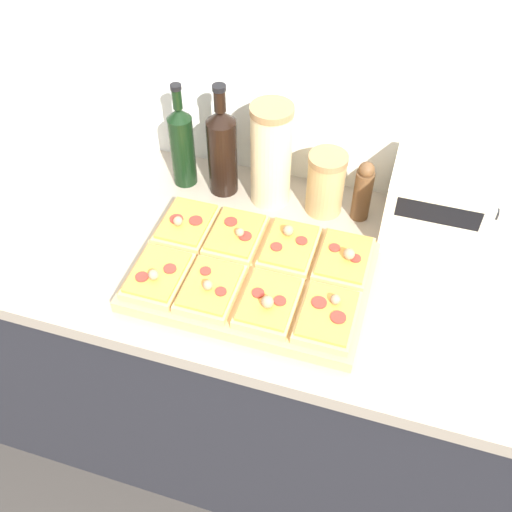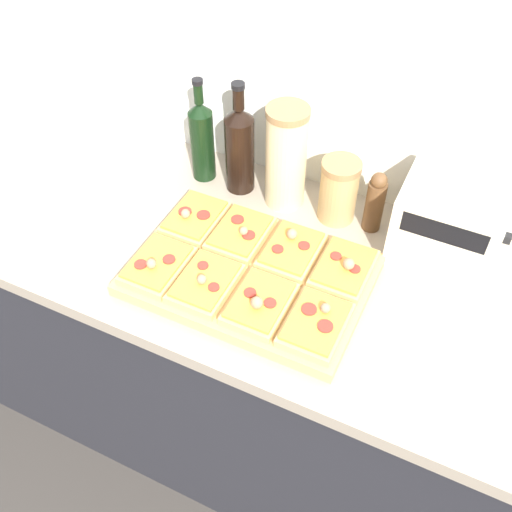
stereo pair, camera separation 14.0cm
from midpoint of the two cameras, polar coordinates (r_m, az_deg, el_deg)
ground_plane at (r=2.10m, az=-6.44°, el=-23.12°), size 12.00×12.00×0.00m
wall_back at (r=1.54m, az=-0.69°, el=18.95°), size 6.00×0.06×2.50m
kitchen_counter at (r=1.83m, az=-3.88°, el=-9.29°), size 2.63×0.67×0.90m
cutting_board at (r=1.41m, az=-3.21°, el=-1.99°), size 0.55×0.37×0.03m
pizza_slice_back_left at (r=1.50m, az=-9.29°, el=2.89°), size 0.12×0.17×0.05m
pizza_slice_back_midleft at (r=1.46m, az=-4.54°, el=1.85°), size 0.12×0.17×0.05m
pizza_slice_back_midright at (r=1.43m, az=0.42°, el=0.79°), size 0.12×0.17×0.05m
pizza_slice_back_right at (r=1.41m, az=5.59°, el=-0.39°), size 0.12×0.17×0.05m
pizza_slice_front_left at (r=1.40m, az=-12.17°, el=-1.97°), size 0.12×0.17×0.05m
pizza_slice_front_midleft at (r=1.35m, az=-7.16°, el=-3.24°), size 0.12×0.17×0.05m
pizza_slice_front_midright at (r=1.31m, az=-1.83°, el=-4.57°), size 0.12×0.17×0.06m
pizza_slice_front_right at (r=1.29m, az=3.77°, el=-5.88°), size 0.12×0.17×0.05m
olive_oil_bottle at (r=1.62m, az=-9.56°, el=10.32°), size 0.06×0.06×0.30m
wine_bottle at (r=1.58m, az=-5.82°, el=9.92°), size 0.08×0.08×0.32m
grain_jar_tall at (r=1.53m, az=-1.21°, el=9.46°), size 0.11×0.11×0.28m
grain_jar_short at (r=1.54m, az=4.06°, el=6.81°), size 0.10×0.10×0.17m
pepper_mill at (r=1.53m, az=7.57°, el=6.02°), size 0.05×0.05×0.17m
toaster_oven at (r=1.50m, az=14.30°, el=4.56°), size 0.26×0.20×0.20m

